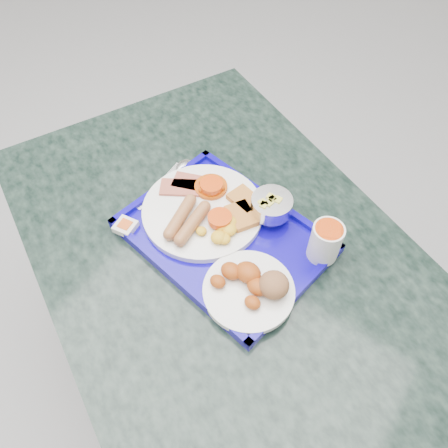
% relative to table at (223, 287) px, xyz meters
% --- Properties ---
extents(floor, '(6.00, 6.00, 0.00)m').
position_rel_table_xyz_m(floor, '(-0.32, -0.03, -0.51)').
color(floor, gray).
rests_on(floor, ground).
extents(table, '(1.29, 1.12, 0.68)m').
position_rel_table_xyz_m(table, '(0.00, 0.00, 0.00)').
color(table, gray).
rests_on(table, floor).
extents(tray, '(0.45, 0.36, 0.02)m').
position_rel_table_xyz_m(tray, '(-0.01, 0.02, 0.18)').
color(tray, '#0C0395').
rests_on(tray, table).
extents(main_plate, '(0.27, 0.27, 0.04)m').
position_rel_table_xyz_m(main_plate, '(-0.08, 0.05, 0.20)').
color(main_plate, white).
rests_on(main_plate, tray).
extents(bread_plate, '(0.18, 0.18, 0.06)m').
position_rel_table_xyz_m(bread_plate, '(0.11, -0.06, 0.21)').
color(bread_plate, white).
rests_on(bread_plate, tray).
extents(fruit_bowl, '(0.09, 0.09, 0.06)m').
position_rel_table_xyz_m(fruit_bowl, '(0.04, 0.12, 0.23)').
color(fruit_bowl, silver).
rests_on(fruit_bowl, tray).
extents(juice_cup, '(0.06, 0.06, 0.09)m').
position_rel_table_xyz_m(juice_cup, '(0.18, 0.10, 0.24)').
color(juice_cup, silver).
rests_on(juice_cup, tray).
extents(spoon, '(0.04, 0.19, 0.01)m').
position_rel_table_xyz_m(spoon, '(-0.21, 0.11, 0.19)').
color(spoon, silver).
rests_on(spoon, tray).
extents(knife, '(0.03, 0.16, 0.00)m').
position_rel_table_xyz_m(knife, '(-0.21, 0.05, 0.19)').
color(knife, silver).
rests_on(knife, tray).
extents(jam_packet, '(0.05, 0.05, 0.02)m').
position_rel_table_xyz_m(jam_packet, '(-0.19, -0.09, 0.20)').
color(jam_packet, silver).
rests_on(jam_packet, tray).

